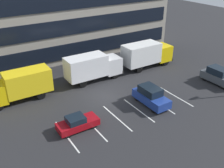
# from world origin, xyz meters

# --- Properties ---
(ground_plane) EXTENTS (120.00, 120.00, 0.00)m
(ground_plane) POSITION_xyz_m (0.00, 0.00, 0.00)
(ground_plane) COLOR #262628
(office_building) EXTENTS (40.22, 11.83, 14.40)m
(office_building) POSITION_xyz_m (0.00, 17.95, 7.20)
(office_building) COLOR gray
(office_building) RESTS_ON ground_plane
(lot_markings) EXTENTS (14.14, 5.40, 0.01)m
(lot_markings) POSITION_xyz_m (-0.00, -4.24, 0.00)
(lot_markings) COLOR silver
(lot_markings) RESTS_ON ground_plane
(box_truck_yellow) EXTENTS (7.97, 2.64, 3.69)m
(box_truck_yellow) POSITION_xyz_m (9.69, 4.71, 2.08)
(box_truck_yellow) COLOR yellow
(box_truck_yellow) RESTS_ON ground_plane
(box_truck_white) EXTENTS (7.71, 2.55, 3.57)m
(box_truck_white) POSITION_xyz_m (0.83, 4.89, 2.01)
(box_truck_white) COLOR white
(box_truck_white) RESTS_ON ground_plane
(box_truck_yellow_all) EXTENTS (7.43, 2.46, 3.44)m
(box_truck_yellow_all) POSITION_xyz_m (-8.63, 4.78, 1.94)
(box_truck_yellow_all) COLOR yellow
(box_truck_yellow_all) RESTS_ON ground_plane
(suv_navy) EXTENTS (1.94, 4.58, 2.07)m
(suv_navy) POSITION_xyz_m (3.33, -3.91, 1.00)
(suv_navy) COLOR navy
(suv_navy) RESTS_ON ground_plane
(suv_charcoal) EXTENTS (1.95, 4.60, 2.08)m
(suv_charcoal) POSITION_xyz_m (14.19, -4.55, 1.01)
(suv_charcoal) COLOR #474C51
(suv_charcoal) RESTS_ON ground_plane
(sedan_maroon) EXTENTS (4.03, 1.69, 1.44)m
(sedan_maroon) POSITION_xyz_m (-5.63, -3.74, 0.68)
(sedan_maroon) COLOR maroon
(sedan_maroon) RESTS_ON ground_plane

